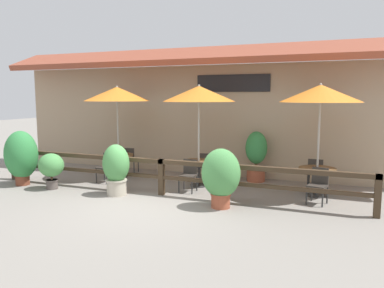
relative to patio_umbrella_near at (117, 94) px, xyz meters
name	(u,v)px	position (x,y,z in m)	size (l,w,h in m)	color
ground_plane	(142,205)	(2.25, -2.51, -2.66)	(60.00, 60.00, 0.00)	gray
building_facade	(202,109)	(2.25, 1.60, -0.49)	(14.28, 1.49, 4.23)	tan
patio_railing	(161,169)	(2.25, -1.46, -1.96)	(10.40, 0.14, 0.95)	#3D2D1E
patio_umbrella_near	(117,94)	(0.00, 0.00, 0.00)	(2.06, 2.06, 2.92)	#B7B2A8
dining_table_near	(119,159)	(0.00, 0.00, -2.06)	(0.95, 0.95, 0.74)	brown
chair_near_streetside	(107,166)	(0.03, -0.71, -2.16)	(0.45, 0.45, 0.87)	#332D28
chair_near_wallside	(130,159)	(-0.01, 0.71, -2.16)	(0.47, 0.47, 0.87)	#332D28
patio_umbrella_middle	(199,94)	(2.81, -0.16, 0.00)	(2.06, 2.06, 2.92)	#B7B2A8
dining_table_middle	(199,166)	(2.81, -0.16, -2.06)	(0.95, 0.95, 0.74)	brown
chair_middle_streetside	(189,174)	(2.77, -0.85, -2.16)	(0.43, 0.43, 0.87)	#332D28
chair_middle_wallside	(205,165)	(2.75, 0.53, -2.16)	(0.50, 0.50, 0.87)	#332D28
patio_umbrella_far	(321,94)	(6.06, -0.07, 0.00)	(2.06, 2.06, 2.92)	#B7B2A8
dining_table_far	(317,174)	(6.06, -0.07, -2.06)	(0.95, 0.95, 0.74)	brown
chair_far_streetside	(318,184)	(6.13, -0.79, -2.16)	(0.51, 0.51, 0.87)	#332D28
chair_far_wallside	(316,172)	(5.98, 0.66, -2.16)	(0.43, 0.43, 0.87)	#332D28
potted_plant_corner_fern	(221,175)	(4.04, -1.98, -1.88)	(0.91, 0.82, 1.40)	#9E4C33
potted_plant_broad_leaf	(51,167)	(-0.90, -2.03, -2.02)	(0.73, 0.65, 1.01)	#564C47
potted_plant_entrance_palm	(116,168)	(1.14, -1.91, -1.94)	(0.72, 0.65, 1.35)	#B7AD99
potted_plant_small_flowering	(21,156)	(-2.06, -1.95, -1.79)	(0.98, 0.89, 1.60)	brown
potted_plant_tall_tropical	(256,155)	(4.23, 1.04, -1.83)	(0.66, 0.59, 1.54)	#9E4C33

